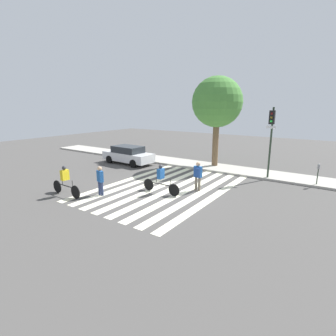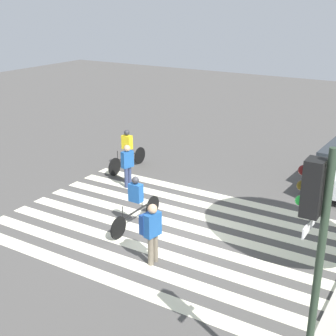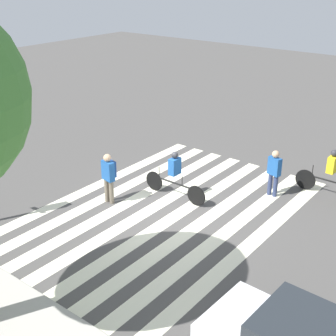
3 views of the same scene
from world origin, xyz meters
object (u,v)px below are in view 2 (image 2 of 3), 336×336
(cyclist_mid_street, at_px, (136,200))
(cyclist_far_lane, at_px, (127,149))
(traffic_light, at_px, (313,238))
(pedestrian_child_with_backpack, at_px, (151,229))
(pedestrian_adult_blue_shirt, at_px, (127,163))

(cyclist_mid_street, relative_size, cyclist_far_lane, 1.03)
(traffic_light, distance_m, pedestrian_child_with_backpack, 5.79)
(cyclist_mid_street, xyz_separation_m, cyclist_far_lane, (-3.96, -3.21, 0.00))
(pedestrian_child_with_backpack, height_order, cyclist_far_lane, pedestrian_child_with_backpack)
(cyclist_far_lane, bearing_deg, pedestrian_child_with_backpack, 42.48)
(pedestrian_child_with_backpack, bearing_deg, pedestrian_adult_blue_shirt, -126.18)
(pedestrian_child_with_backpack, bearing_deg, traffic_light, 71.00)
(pedestrian_child_with_backpack, distance_m, cyclist_mid_street, 2.11)
(pedestrian_child_with_backpack, bearing_deg, cyclist_far_lane, -127.77)
(pedestrian_adult_blue_shirt, bearing_deg, cyclist_mid_street, -122.31)
(cyclist_mid_street, height_order, cyclist_far_lane, cyclist_far_lane)
(pedestrian_child_with_backpack, xyz_separation_m, cyclist_mid_street, (-1.47, -1.52, -0.11))
(pedestrian_child_with_backpack, distance_m, cyclist_far_lane, 7.20)
(pedestrian_adult_blue_shirt, xyz_separation_m, cyclist_mid_street, (2.47, 2.11, -0.04))
(cyclist_mid_street, bearing_deg, pedestrian_child_with_backpack, 46.84)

